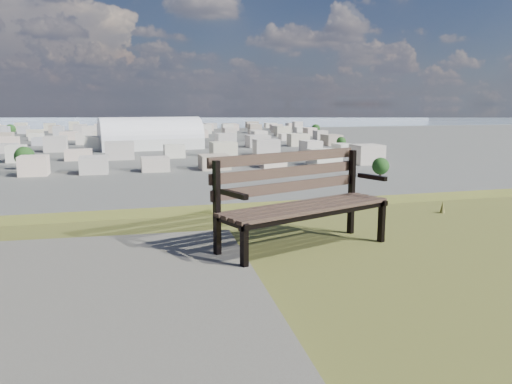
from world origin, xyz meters
name	(u,v)px	position (x,y,z in m)	size (l,w,h in m)	color
park_bench	(299,196)	(-0.22, 2.05, 25.58)	(2.06, 1.28, 1.03)	#443327
gravel_patch	(81,311)	(-2.37, 0.84, 25.04)	(2.84, 4.05, 0.08)	slate
grass_tufts	(440,343)	(-0.22, -0.44, 25.12)	(12.00, 7.38, 0.28)	brown
arena	(151,139)	(16.36, 301.81, 5.90)	(62.03, 32.62, 25.02)	silver
city_blocks	(122,135)	(0.00, 394.44, 3.50)	(395.00, 361.00, 7.00)	beige
city_trees	(78,140)	(-26.39, 319.00, 4.83)	(406.52, 387.20, 9.98)	#38251C
bay_water	(119,120)	(0.00, 900.00, 0.00)	(2400.00, 700.00, 0.12)	#98AFC2
far_hills	(94,105)	(-60.92, 1402.93, 25.47)	(2050.00, 340.00, 60.00)	#8692A7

